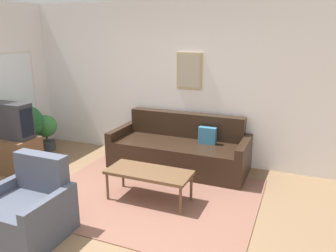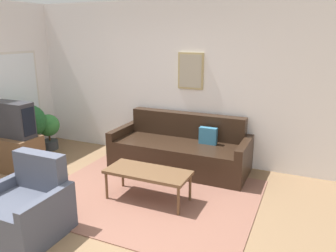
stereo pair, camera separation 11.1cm
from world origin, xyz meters
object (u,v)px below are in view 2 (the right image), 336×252
couch (181,150)px  coffee_table (148,173)px  tv (13,119)px  potted_plant_tall (29,124)px  armchair (26,210)px

couch → coffee_table: size_ratio=2.00×
tv → potted_plant_tall: (-0.26, 0.55, -0.23)m
couch → potted_plant_tall: bearing=-166.8°
couch → tv: size_ratio=3.21×
tv → coffee_table: bearing=-1.1°
coffee_table → armchair: size_ratio=1.29×
couch → potted_plant_tall: 2.72m
coffee_table → couch: bearing=91.3°
armchair → potted_plant_tall: bearing=143.3°
coffee_table → potted_plant_tall: 2.74m
couch → potted_plant_tall: potted_plant_tall is taller
armchair → potted_plant_tall: (-1.80, 1.81, 0.33)m
couch → tv: bearing=-153.8°
tv → armchair: bearing=-39.5°
coffee_table → tv: (-2.40, 0.05, 0.46)m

